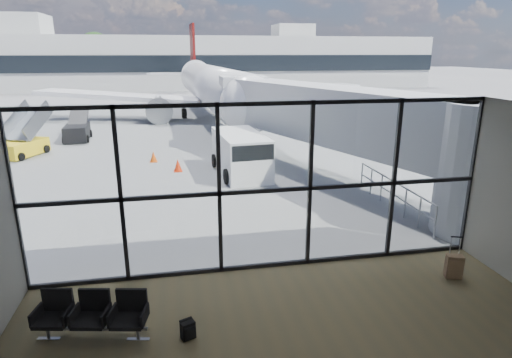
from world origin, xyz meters
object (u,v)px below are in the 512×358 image
object	(u,v)px
backpack	(188,330)
suitcase	(454,266)
airliner	(211,86)
service_van	(241,154)
belt_loader	(77,131)
mobile_stairs	(22,146)
seating_row	(93,312)

from	to	relation	value
backpack	suitcase	xyz separation A→B (m)	(6.86, 1.17, 0.13)
airliner	service_van	bearing A→B (deg)	-94.26
service_van	belt_loader	size ratio (longest dim) A/B	1.17
backpack	suitcase	distance (m)	6.96
airliner	mobile_stairs	distance (m)	18.35
suitcase	belt_loader	distance (m)	24.93
airliner	service_van	xyz separation A→B (m)	(-0.46, -19.90, -1.71)
backpack	suitcase	bearing A→B (deg)	-12.60
mobile_stairs	service_van	bearing A→B (deg)	-4.71
belt_loader	service_van	bearing A→B (deg)	-51.37
airliner	mobile_stairs	bearing A→B (deg)	-134.29
suitcase	service_van	xyz separation A→B (m)	(-3.84, 10.80, 0.67)
seating_row	belt_loader	world-z (taller)	belt_loader
backpack	belt_loader	world-z (taller)	belt_loader
belt_loader	mobile_stairs	distance (m)	4.66
seating_row	mobile_stairs	distance (m)	18.93
suitcase	seating_row	bearing A→B (deg)	-156.52
airliner	belt_loader	distance (m)	13.89
airliner	belt_loader	size ratio (longest dim) A/B	8.69
service_van	airliner	bearing A→B (deg)	83.82
airliner	belt_loader	world-z (taller)	airliner
suitcase	belt_loader	bearing A→B (deg)	140.96
seating_row	backpack	bearing A→B (deg)	-2.44
seating_row	belt_loader	size ratio (longest dim) A/B	0.56
belt_loader	mobile_stairs	xyz separation A→B (m)	(-2.19, -4.11, -0.04)
backpack	mobile_stairs	distance (m)	20.10
service_van	mobile_stairs	xyz separation A→B (m)	(-11.58, 6.22, -0.44)
service_van	mobile_stairs	distance (m)	13.15
belt_loader	suitcase	bearing A→B (deg)	-61.58
service_van	belt_loader	distance (m)	13.97
suitcase	service_van	distance (m)	11.48
seating_row	service_van	distance (m)	12.51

